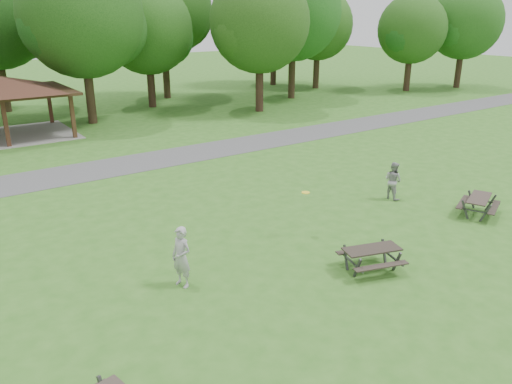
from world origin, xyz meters
name	(u,v)px	position (x,y,z in m)	size (l,w,h in m)	color
ground	(308,281)	(0.00, 0.00, 0.00)	(160.00, 160.00, 0.00)	#316A1E
asphalt_path	(125,165)	(0.00, 14.00, 0.01)	(120.00, 3.20, 0.02)	#4B4B4D
tree_row_e	(83,19)	(2.10, 25.03, 6.78)	(8.40, 8.00, 11.02)	black
tree_row_f	(148,31)	(8.09, 28.53, 5.84)	(7.35, 7.00, 9.55)	black
tree_row_g	(260,25)	(14.09, 22.03, 6.33)	(7.77, 7.40, 10.25)	black
tree_row_h	(294,15)	(20.10, 25.53, 7.03)	(8.61, 8.20, 11.37)	black
tree_row_i	(318,27)	(26.08, 29.03, 5.91)	(7.14, 6.80, 9.52)	#312216
tree_row_j	(412,31)	(32.08, 22.53, 5.56)	(6.72, 6.40, 8.96)	black
tree_deep_c	(163,10)	(11.10, 32.03, 7.44)	(8.82, 8.40, 11.90)	#2E2014
tree_deep_d	(275,15)	(24.10, 33.53, 7.03)	(8.40, 8.00, 11.27)	black
tree_flank_right	(465,24)	(38.09, 21.03, 6.15)	(7.56, 7.20, 9.97)	black
picnic_table_middle	(372,254)	(1.92, -0.57, 0.54)	(2.00, 1.79, 0.73)	black
picnic_table_far	(479,201)	(8.45, 0.09, 0.53)	(2.05, 1.87, 0.72)	#322924
frisbee_in_flight	(306,193)	(1.93, 2.45, 1.54)	(0.30, 0.30, 0.02)	yellow
frisbee_thrower	(181,257)	(-3.03, 1.83, 0.88)	(0.64, 0.42, 1.75)	#A4A4A7
frisbee_catcher	(393,181)	(7.17, 3.11, 0.77)	(0.75, 0.59, 1.55)	#99999B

